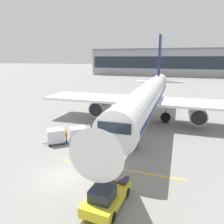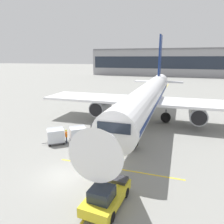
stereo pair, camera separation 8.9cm
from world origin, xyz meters
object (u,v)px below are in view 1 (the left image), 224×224
at_px(baggage_cart_lead, 78,134).
at_px(ground_crew_by_carts, 112,128).
at_px(pushback_tug, 107,195).
at_px(baggage_cart_second, 56,136).
at_px(ground_crew_marshaller, 96,134).
at_px(belt_loader, 103,129).
at_px(safety_cone_engine_keepout, 99,124).
at_px(ground_crew_by_loader, 66,136).
at_px(parked_airplane, 147,98).

distance_m(baggage_cart_lead, ground_crew_by_carts, 4.64).
relative_size(pushback_tug, ground_crew_by_carts, 2.61).
bearing_deg(baggage_cart_second, pushback_tug, -41.92).
bearing_deg(ground_crew_marshaller, belt_loader, 91.38).
bearing_deg(baggage_cart_second, ground_crew_marshaller, 24.23).
bearing_deg(baggage_cart_lead, safety_cone_engine_keepout, 87.51).
relative_size(baggage_cart_lead, ground_crew_marshaller, 1.51).
xyz_separation_m(baggage_cart_second, ground_crew_by_loader, (1.20, 0.41, -0.00)).
xyz_separation_m(baggage_cart_second, ground_crew_marshaller, (4.42, 1.99, -0.00)).
distance_m(baggage_cart_second, ground_crew_by_loader, 1.27).
distance_m(belt_loader, baggage_cart_second, 6.19).
bearing_deg(belt_loader, parked_airplane, 59.34).
bearing_deg(ground_crew_by_loader, pushback_tug, -47.08).
xyz_separation_m(ground_crew_by_loader, ground_crew_by_carts, (4.38, 4.26, 0.00)).
bearing_deg(ground_crew_by_carts, belt_loader, -167.53).
bearing_deg(safety_cone_engine_keepout, ground_crew_by_carts, -44.77).
bearing_deg(parked_airplane, ground_crew_by_carts, -114.16).
distance_m(baggage_cart_second, ground_crew_marshaller, 4.84).
height_order(baggage_cart_lead, ground_crew_by_carts, baggage_cart_lead).
distance_m(belt_loader, ground_crew_by_loader, 5.09).
bearing_deg(belt_loader, safety_cone_engine_keepout, 119.08).
bearing_deg(safety_cone_engine_keepout, belt_loader, -60.92).
height_order(parked_airplane, safety_cone_engine_keepout, parked_airplane).
relative_size(baggage_cart_lead, ground_crew_by_loader, 1.51).
bearing_deg(ground_crew_marshaller, ground_crew_by_loader, -153.89).
xyz_separation_m(belt_loader, pushback_tug, (5.24, -13.02, 0.01)).
height_order(pushback_tug, safety_cone_engine_keepout, pushback_tug).
bearing_deg(belt_loader, baggage_cart_lead, -125.77).
relative_size(baggage_cart_lead, ground_crew_by_carts, 1.51).
height_order(ground_crew_by_carts, ground_crew_marshaller, same).
xyz_separation_m(baggage_cart_lead, pushback_tug, (7.36, -10.07, -0.17)).
distance_m(baggage_cart_second, safety_cone_engine_keepout, 8.15).
bearing_deg(ground_crew_by_carts, parked_airplane, 65.84).
bearing_deg(pushback_tug, safety_cone_engine_keepout, 113.45).
height_order(baggage_cart_lead, baggage_cart_second, same).
bearing_deg(ground_crew_by_carts, baggage_cart_second, -140.12).
bearing_deg(safety_cone_engine_keepout, ground_crew_by_loader, -100.14).
relative_size(ground_crew_by_loader, safety_cone_engine_keepout, 2.76).
bearing_deg(baggage_cart_lead, pushback_tug, -53.84).
bearing_deg(belt_loader, pushback_tug, -68.07).
xyz_separation_m(ground_crew_by_loader, ground_crew_marshaller, (3.21, 1.58, 0.00)).
bearing_deg(baggage_cart_second, baggage_cart_lead, 33.01).
bearing_deg(ground_crew_by_carts, pushback_tug, -73.20).
distance_m(parked_airplane, baggage_cart_lead, 12.89).
height_order(ground_crew_by_loader, ground_crew_marshaller, same).
bearing_deg(ground_crew_by_loader, ground_crew_marshaller, 26.11).
height_order(parked_airplane, belt_loader, parked_airplane).
xyz_separation_m(ground_crew_marshaller, safety_cone_engine_keepout, (-1.91, 5.73, -0.69)).
xyz_separation_m(baggage_cart_second, safety_cone_engine_keepout, (2.51, 7.72, -0.69)).
bearing_deg(ground_crew_marshaller, safety_cone_engine_keepout, 108.39).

